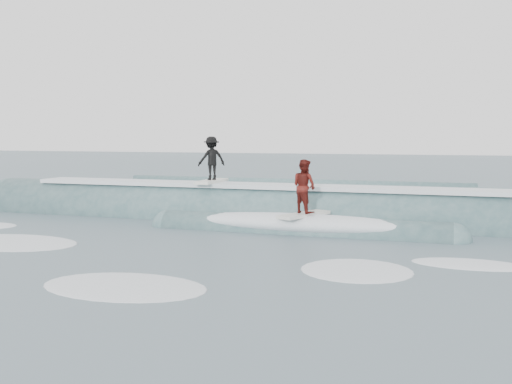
% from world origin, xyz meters
% --- Properties ---
extents(ground, '(160.00, 160.00, 0.00)m').
position_xyz_m(ground, '(0.00, 0.00, 0.00)').
color(ground, '#435B61').
rests_on(ground, ground).
extents(breaking_wave, '(24.25, 4.00, 2.44)m').
position_xyz_m(breaking_wave, '(0.20, 6.40, 0.04)').
color(breaking_wave, '#36575C').
rests_on(breaking_wave, ground).
extents(surfer_black, '(1.14, 2.00, 1.67)m').
position_xyz_m(surfer_black, '(-2.02, 6.65, 2.09)').
color(surfer_black, silver).
rests_on(surfer_black, ground).
extents(surfer_red, '(1.35, 2.04, 1.75)m').
position_xyz_m(surfer_red, '(1.94, 4.45, 1.35)').
color(surfer_red, silver).
rests_on(surfer_red, ground).
extents(whitewater, '(17.10, 6.91, 0.10)m').
position_xyz_m(whitewater, '(-0.74, -0.01, 0.00)').
color(whitewater, white).
rests_on(whitewater, ground).
extents(far_swells, '(36.17, 8.65, 0.80)m').
position_xyz_m(far_swells, '(-2.57, 17.65, 0.00)').
color(far_swells, '#36575C').
rests_on(far_swells, ground).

